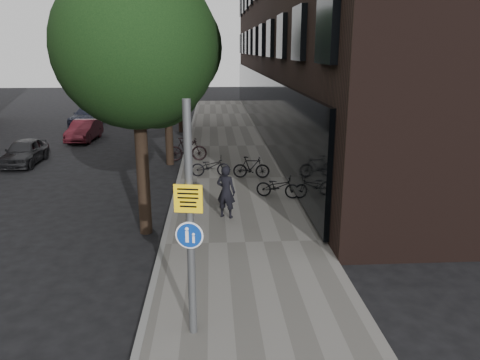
{
  "coord_description": "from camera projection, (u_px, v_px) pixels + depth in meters",
  "views": [
    {
      "loc": [
        -0.61,
        -8.54,
        5.23
      ],
      "look_at": [
        0.09,
        2.96,
        2.0
      ],
      "focal_mm": 35.0,
      "sensor_mm": 36.0,
      "label": 1
    }
  ],
  "objects": [
    {
      "name": "parked_car_far",
      "position": [
        88.0,
        116.0,
        33.46
      ],
      "size": [
        2.24,
        4.55,
        1.27
      ],
      "primitive_type": "imported",
      "rotation": [
        0.0,
        0.0,
        -0.11
      ],
      "color": "black",
      "rests_on": "ground"
    },
    {
      "name": "signpost",
      "position": [
        190.0,
        222.0,
        8.18
      ],
      "size": [
        0.5,
        0.14,
        4.33
      ],
      "rotation": [
        0.0,
        0.0,
        -0.18
      ],
      "color": "#595B5E",
      "rests_on": "sidewalk"
    },
    {
      "name": "sidewalk",
      "position": [
        234.0,
        179.0,
        19.26
      ],
      "size": [
        4.5,
        60.0,
        0.12
      ],
      "primitive_type": "cube",
      "color": "slate",
      "rests_on": "ground"
    },
    {
      "name": "parked_bike_facade_far",
      "position": [
        251.0,
        167.0,
        19.12
      ],
      "size": [
        1.53,
        0.58,
        0.9
      ],
      "primitive_type": "imported",
      "rotation": [
        0.0,
        0.0,
        1.47
      ],
      "color": "black",
      "rests_on": "sidewalk"
    },
    {
      "name": "parked_car_near",
      "position": [
        25.0,
        152.0,
        21.88
      ],
      "size": [
        1.47,
        3.53,
        1.19
      ],
      "primitive_type": "imported",
      "rotation": [
        0.0,
        0.0,
        0.02
      ],
      "color": "black",
      "rests_on": "ground"
    },
    {
      "name": "parked_car_mid",
      "position": [
        84.0,
        130.0,
        27.58
      ],
      "size": [
        1.46,
        3.73,
        1.21
      ],
      "primitive_type": "imported",
      "rotation": [
        0.0,
        0.0,
        -0.05
      ],
      "color": "#531721",
      "rests_on": "ground"
    },
    {
      "name": "curb_edge",
      "position": [
        179.0,
        180.0,
        19.13
      ],
      "size": [
        0.15,
        60.0,
        0.13
      ],
      "primitive_type": "cube",
      "color": "slate",
      "rests_on": "ground"
    },
    {
      "name": "street_tree_mid",
      "position": [
        167.0,
        52.0,
        20.75
      ],
      "size": [
        5.0,
        5.0,
        7.8
      ],
      "color": "black",
      "rests_on": "ground"
    },
    {
      "name": "parked_bike_facade_near",
      "position": [
        278.0,
        186.0,
        16.61
      ],
      "size": [
        1.66,
        1.0,
        0.82
      ],
      "primitive_type": "imported",
      "rotation": [
        0.0,
        0.0,
        1.26
      ],
      "color": "black",
      "rests_on": "sidewalk"
    },
    {
      "name": "ground",
      "position": [
        245.0,
        312.0,
        9.65
      ],
      "size": [
        120.0,
        120.0,
        0.0
      ],
      "primitive_type": "plane",
      "color": "black",
      "rests_on": "ground"
    },
    {
      "name": "parked_bike_curb_far",
      "position": [
        187.0,
        149.0,
        22.04
      ],
      "size": [
        1.89,
        0.65,
        1.12
      ],
      "primitive_type": "imported",
      "rotation": [
        0.0,
        0.0,
        1.64
      ],
      "color": "black",
      "rests_on": "sidewalk"
    },
    {
      "name": "street_tree_near",
      "position": [
        139.0,
        54.0,
        12.59
      ],
      "size": [
        4.4,
        4.4,
        7.5
      ],
      "color": "black",
      "rests_on": "ground"
    },
    {
      "name": "parked_bike_curb_near",
      "position": [
        211.0,
        166.0,
        19.39
      ],
      "size": [
        1.64,
        0.62,
        0.85
      ],
      "primitive_type": "imported",
      "rotation": [
        0.0,
        0.0,
        1.54
      ],
      "color": "black",
      "rests_on": "sidewalk"
    },
    {
      "name": "street_tree_far",
      "position": [
        180.0,
        51.0,
        29.41
      ],
      "size": [
        5.0,
        5.0,
        7.8
      ],
      "color": "black",
      "rests_on": "ground"
    },
    {
      "name": "pedestrian",
      "position": [
        226.0,
        192.0,
        14.53
      ],
      "size": [
        0.72,
        0.61,
        1.67
      ],
      "primitive_type": "imported",
      "rotation": [
        0.0,
        0.0,
        2.73
      ],
      "color": "black",
      "rests_on": "sidewalk"
    }
  ]
}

